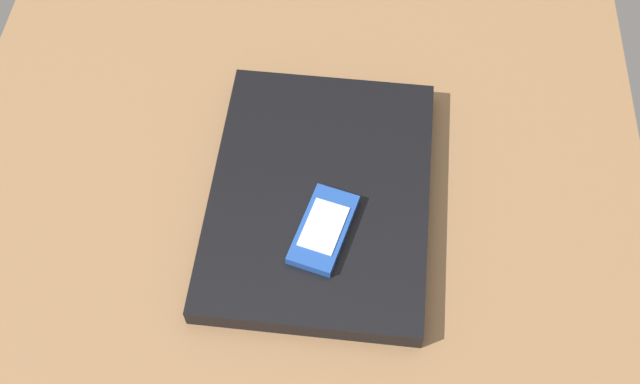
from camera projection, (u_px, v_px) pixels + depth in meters
desk_surface at (300, 143)px, 91.15cm from camera, size 120.00×80.00×3.00cm
laptop_closed at (320, 196)px, 84.00cm from camera, size 32.73×24.89×2.54cm
cell_phone_on_laptop at (324, 229)px, 79.64cm from camera, size 10.65×7.26×1.22cm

